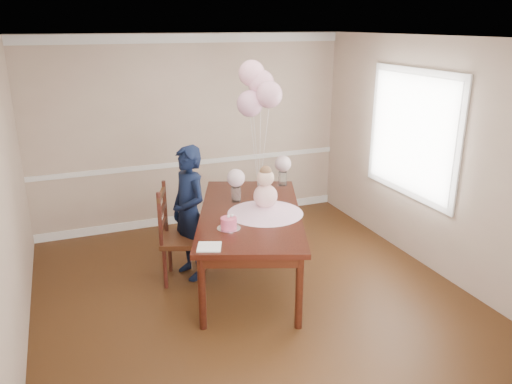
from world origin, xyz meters
name	(u,v)px	position (x,y,z in m)	size (l,w,h in m)	color
floor	(257,302)	(0.00, 0.00, 0.00)	(4.50, 5.00, 0.00)	#321B0C
ceiling	(257,38)	(0.00, 0.00, 2.70)	(4.50, 5.00, 0.02)	silver
wall_back	(192,132)	(0.00, 2.50, 1.35)	(4.50, 0.02, 2.70)	tan
wall_front	(427,312)	(0.00, -2.50, 1.35)	(4.50, 0.02, 2.70)	tan
wall_left	(3,212)	(-2.25, 0.00, 1.35)	(0.02, 5.00, 2.70)	tan
wall_right	(440,160)	(2.25, 0.00, 1.35)	(0.02, 5.00, 2.70)	tan
chair_rail_trim	(194,163)	(0.00, 2.49, 0.90)	(4.50, 0.02, 0.07)	white
crown_molding	(188,38)	(0.00, 2.49, 2.63)	(4.50, 0.02, 0.12)	silver
baseboard_trim	(196,217)	(0.00, 2.49, 0.06)	(4.50, 0.02, 0.12)	white
window_frame	(412,134)	(2.23, 0.50, 1.55)	(0.02, 1.66, 1.56)	white
window_blinds	(411,134)	(2.21, 0.50, 1.55)	(0.01, 1.50, 1.40)	white
dining_table_top	(250,213)	(0.14, 0.53, 0.80)	(1.11, 2.21, 0.06)	black
table_apron	(250,220)	(0.14, 0.53, 0.72)	(1.00, 2.10, 0.11)	black
table_leg_fl	(202,293)	(-0.66, -0.25, 0.39)	(0.08, 0.08, 0.77)	black
table_leg_fr	(299,292)	(0.21, -0.58, 0.39)	(0.08, 0.08, 0.77)	black
table_leg_bl	(216,215)	(0.06, 1.65, 0.39)	(0.08, 0.08, 0.77)	black
table_leg_br	(285,215)	(0.93, 1.32, 0.39)	(0.08, 0.08, 0.77)	black
baby_skirt	(265,208)	(0.27, 0.42, 0.89)	(0.84, 0.84, 0.11)	#ECAECE
baby_torso	(265,196)	(0.27, 0.42, 1.03)	(0.27, 0.27, 0.27)	#FFA1C8
baby_head	(266,178)	(0.27, 0.42, 1.24)	(0.19, 0.19, 0.19)	beige
baby_hair	(266,172)	(0.27, 0.42, 1.31)	(0.13, 0.13, 0.13)	brown
cake_platter	(229,228)	(-0.25, 0.14, 0.83)	(0.24, 0.24, 0.01)	silver
birthday_cake	(229,223)	(-0.25, 0.14, 0.89)	(0.17, 0.17, 0.11)	#DA456A
cake_flower_a	(229,216)	(-0.25, 0.14, 0.97)	(0.03, 0.03, 0.03)	white
cake_flower_b	(232,216)	(-0.21, 0.15, 0.97)	(0.03, 0.03, 0.03)	silver
rose_vase_near	(236,194)	(0.10, 0.90, 0.92)	(0.11, 0.11, 0.18)	silver
roses_near	(236,178)	(0.10, 0.90, 1.12)	(0.21, 0.21, 0.21)	beige
rose_vase_far	(283,179)	(0.86, 1.26, 0.92)	(0.11, 0.11, 0.18)	white
roses_far	(283,164)	(0.86, 1.26, 1.12)	(0.21, 0.21, 0.21)	beige
napkin	(209,247)	(-0.56, -0.21, 0.84)	(0.22, 0.22, 0.01)	white
balloon_weight	(259,193)	(0.45, 1.06, 0.84)	(0.04, 0.04, 0.02)	silver
balloon_a	(250,104)	(0.35, 1.10, 1.94)	(0.31, 0.31, 0.31)	#E4A1C0
balloon_b	(269,95)	(0.54, 0.97, 2.05)	(0.31, 0.31, 0.31)	#E4A1B9
balloon_c	(261,83)	(0.51, 1.16, 2.16)	(0.31, 0.31, 0.31)	#EBA6BE
balloon_d	(252,73)	(0.42, 1.22, 2.27)	(0.31, 0.31, 0.31)	#FFB4CB
balloon_ribbon_a	(255,156)	(0.40, 1.08, 1.31)	(0.00, 0.00, 0.93)	silver
balloon_ribbon_b	(264,152)	(0.50, 1.02, 1.36)	(0.00, 0.00, 1.04)	white
balloon_ribbon_c	(260,146)	(0.48, 1.11, 1.42)	(0.00, 0.00, 1.15)	white
balloon_ribbon_d	(256,141)	(0.44, 1.14, 1.47)	(0.00, 0.00, 1.26)	silver
dining_chair_seat	(184,239)	(-0.58, 0.77, 0.50)	(0.49, 0.49, 0.06)	#3D1E10
chair_leg_fl	(165,269)	(-0.84, 0.65, 0.24)	(0.04, 0.04, 0.48)	#3B1410
chair_leg_fr	(201,268)	(-0.46, 0.52, 0.24)	(0.04, 0.04, 0.48)	#371C0F
chair_leg_bl	(170,253)	(-0.70, 1.03, 0.24)	(0.04, 0.04, 0.48)	#34140E
chair_leg_br	(204,252)	(-0.32, 0.90, 0.24)	(0.04, 0.04, 0.48)	#381A0F
chair_back_post_l	(160,220)	(-0.86, 0.66, 0.82)	(0.04, 0.04, 0.62)	#35130E
chair_back_post_r	(165,207)	(-0.72, 1.04, 0.82)	(0.04, 0.04, 0.62)	#35150E
chair_slat_low	(163,224)	(-0.79, 0.85, 0.69)	(0.03, 0.45, 0.06)	black
chair_slat_mid	(162,209)	(-0.79, 0.85, 0.87)	(0.03, 0.45, 0.06)	#34160E
chair_slat_top	(161,194)	(-0.79, 0.85, 1.05)	(0.03, 0.45, 0.06)	#381E0F
woman	(189,213)	(-0.49, 0.85, 0.78)	(0.57, 0.38, 1.56)	black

